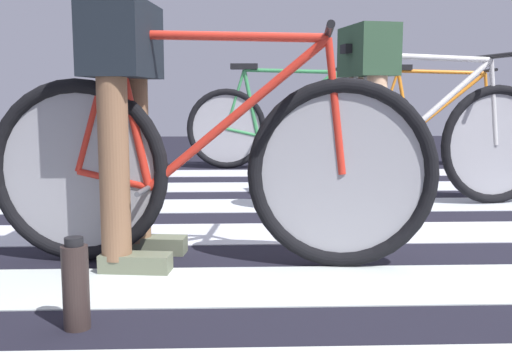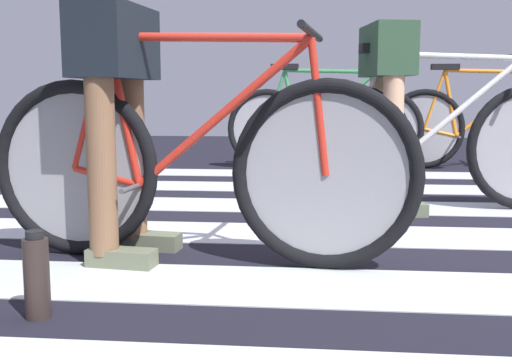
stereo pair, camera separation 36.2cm
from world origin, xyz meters
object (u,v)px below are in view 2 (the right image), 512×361
(cyclist_2_of_4, at_px, (387,92))
(bicycle_4_of_4, at_px, (483,126))
(cyclist_1_of_4, at_px, (117,97))
(bicycle_2_of_4, at_px, (440,144))
(bicycle_1_of_4, at_px, (193,165))
(water_bottle, at_px, (37,276))
(bicycle_3_of_4, at_px, (323,126))

(cyclist_2_of_4, xyz_separation_m, bicycle_4_of_4, (1.09, 2.13, -0.29))
(cyclist_1_of_4, xyz_separation_m, bicycle_2_of_4, (1.48, 1.15, -0.26))
(bicycle_2_of_4, relative_size, bicycle_4_of_4, 0.99)
(bicycle_1_of_4, distance_m, cyclist_1_of_4, 0.40)
(cyclist_2_of_4, bearing_deg, cyclist_1_of_4, -146.78)
(cyclist_1_of_4, bearing_deg, water_bottle, -85.49)
(cyclist_1_of_4, bearing_deg, cyclist_2_of_4, 49.99)
(bicycle_3_of_4, bearing_deg, cyclist_1_of_4, -101.71)
(bicycle_1_of_4, xyz_separation_m, bicycle_4_of_4, (1.96, 3.26, 0.00))
(bicycle_2_of_4, xyz_separation_m, bicycle_4_of_4, (0.79, 2.07, 0.00))
(bicycle_4_of_4, distance_m, water_bottle, 4.54)
(cyclist_1_of_4, xyz_separation_m, water_bottle, (-0.03, -0.69, -0.52))
(cyclist_1_of_4, bearing_deg, bicycle_2_of_4, 44.77)
(bicycle_3_of_4, distance_m, bicycle_4_of_4, 1.42)
(bicycle_1_of_4, distance_m, cyclist_2_of_4, 1.45)
(water_bottle, bearing_deg, bicycle_3_of_4, 76.82)
(bicycle_2_of_4, height_order, bicycle_4_of_4, same)
(bicycle_2_of_4, bearing_deg, bicycle_1_of_4, -144.45)
(bicycle_1_of_4, xyz_separation_m, water_bottle, (-0.34, -0.65, -0.26))
(cyclist_2_of_4, height_order, bicycle_3_of_4, cyclist_2_of_4)
(water_bottle, bearing_deg, bicycle_2_of_4, 50.64)
(bicycle_2_of_4, bearing_deg, cyclist_1_of_4, -152.00)
(bicycle_1_of_4, bearing_deg, bicycle_3_of_4, 87.05)
(bicycle_4_of_4, bearing_deg, cyclist_2_of_4, -115.26)
(bicycle_2_of_4, height_order, water_bottle, bicycle_2_of_4)
(cyclist_1_of_4, distance_m, cyclist_2_of_4, 1.60)
(cyclist_1_of_4, height_order, bicycle_2_of_4, cyclist_1_of_4)
(bicycle_1_of_4, bearing_deg, bicycle_2_of_4, 52.32)
(cyclist_2_of_4, bearing_deg, water_bottle, -133.76)
(cyclist_1_of_4, bearing_deg, bicycle_3_of_4, 81.46)
(cyclist_2_of_4, distance_m, water_bottle, 2.22)
(bicycle_1_of_4, bearing_deg, water_bottle, -110.37)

